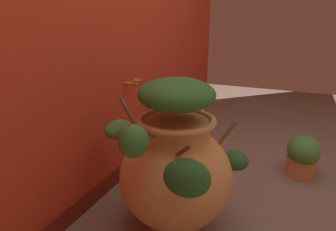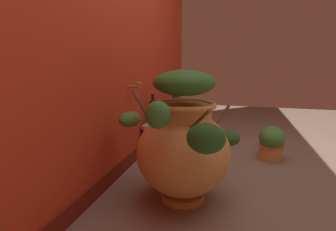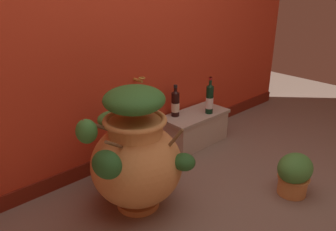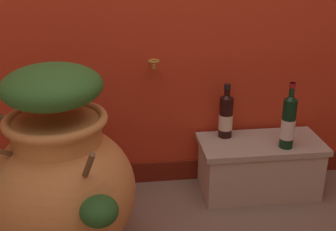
{
  "view_description": "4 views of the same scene",
  "coord_description": "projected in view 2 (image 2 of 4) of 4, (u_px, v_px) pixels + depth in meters",
  "views": [
    {
      "loc": [
        -1.64,
        0.02,
        1.13
      ],
      "look_at": [
        0.22,
        0.83,
        0.45
      ],
      "focal_mm": 30.68,
      "sensor_mm": 36.0,
      "label": 1
    },
    {
      "loc": [
        -1.91,
        0.22,
        0.91
      ],
      "look_at": [
        0.16,
        0.77,
        0.45
      ],
      "focal_mm": 27.17,
      "sensor_mm": 36.0,
      "label": 2
    },
    {
      "loc": [
        -1.53,
        -1.05,
        1.48
      ],
      "look_at": [
        0.05,
        0.67,
        0.52
      ],
      "focal_mm": 36.05,
      "sensor_mm": 36.0,
      "label": 3
    },
    {
      "loc": [
        -0.12,
        -1.1,
        1.32
      ],
      "look_at": [
        0.12,
        0.84,
        0.51
      ],
      "focal_mm": 47.37,
      "sensor_mm": 36.0,
      "label": 4
    }
  ],
  "objects": [
    {
      "name": "ground_plane",
      "position": [
        260.0,
        183.0,
        1.94
      ],
      "size": [
        7.0,
        7.0,
        0.0
      ],
      "primitive_type": "plane",
      "color": "#7A6656"
    },
    {
      "name": "back_wall",
      "position": [
        110.0,
        11.0,
        1.98
      ],
      "size": [
        4.4,
        0.33,
        2.6
      ],
      "color": "red",
      "rests_on": "ground_plane"
    },
    {
      "name": "terracotta_urn",
      "position": [
        183.0,
        143.0,
        1.65
      ],
      "size": [
        0.72,
        0.83,
        0.86
      ],
      "color": "#D68E4C",
      "rests_on": "ground_plane"
    },
    {
      "name": "stone_ledge",
      "position": [
        166.0,
        132.0,
        2.73
      ],
      "size": [
        0.65,
        0.32,
        0.3
      ],
      "color": "beige",
      "rests_on": "ground_plane"
    },
    {
      "name": "wine_bottle_left",
      "position": [
        176.0,
        105.0,
        2.75
      ],
      "size": [
        0.07,
        0.07,
        0.35
      ],
      "color": "black",
      "rests_on": "stone_ledge"
    },
    {
      "name": "wine_bottle_middle",
      "position": [
        153.0,
        111.0,
        2.54
      ],
      "size": [
        0.07,
        0.07,
        0.3
      ],
      "color": "black",
      "rests_on": "stone_ledge"
    },
    {
      "name": "potted_shrub",
      "position": [
        271.0,
        142.0,
        2.39
      ],
      "size": [
        0.28,
        0.23,
        0.32
      ],
      "color": "#D68E4C",
      "rests_on": "ground_plane"
    }
  ]
}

